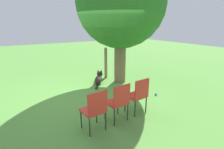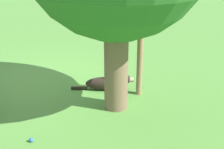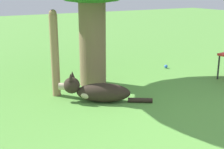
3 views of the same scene
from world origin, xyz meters
name	(u,v)px [view 3 (image 3 of 3)]	position (x,y,z in m)	size (l,w,h in m)	color
ground_plane	(170,109)	(0.00, 0.00, 0.00)	(30.00, 30.00, 0.00)	#56933D
dog	(97,91)	(-0.69, 0.74, 0.15)	(1.12, 0.81, 0.41)	#2D231C
fence_post	(55,53)	(-1.07, 1.27, 0.63)	(0.12, 0.12, 1.24)	#937551
tennis_ball	(166,66)	(1.34, 1.69, 0.03)	(0.07, 0.07, 0.07)	blue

